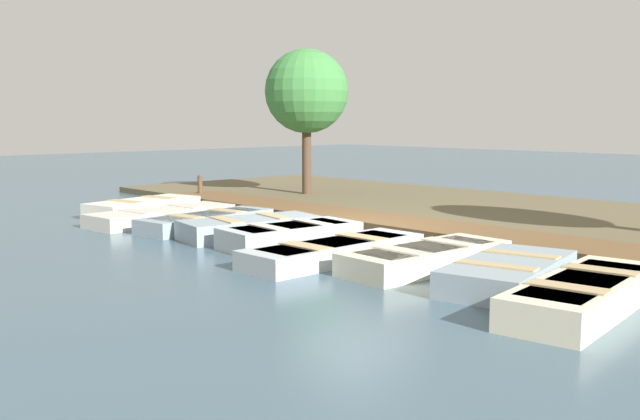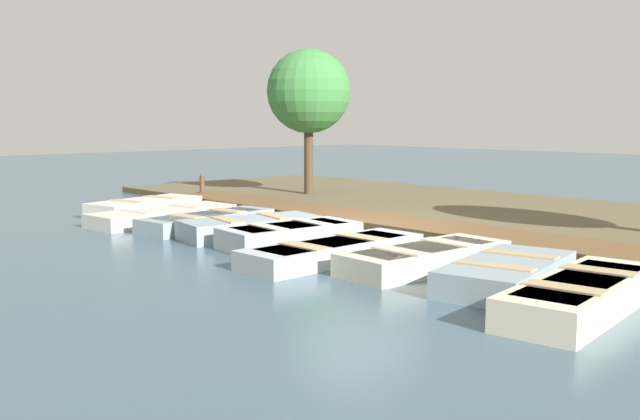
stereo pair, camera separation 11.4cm
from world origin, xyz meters
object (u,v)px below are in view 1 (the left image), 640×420
(rowboat_5, at_px, (334,251))
(rowboat_7, at_px, (509,273))
(rowboat_6, at_px, (426,257))
(rowboat_8, at_px, (585,294))
(rowboat_1, at_px, (162,215))
(rowboat_3, at_px, (250,227))
(rowboat_0, at_px, (143,207))
(rowboat_2, at_px, (207,221))
(rowboat_4, at_px, (291,235))
(mooring_post_near, at_px, (200,188))
(park_tree_far_left, at_px, (306,92))

(rowboat_5, distance_m, rowboat_7, 3.15)
(rowboat_6, relative_size, rowboat_8, 0.92)
(rowboat_1, height_order, rowboat_3, rowboat_3)
(rowboat_0, distance_m, rowboat_5, 7.68)
(rowboat_2, relative_size, rowboat_3, 1.11)
(rowboat_3, relative_size, rowboat_4, 1.08)
(rowboat_0, height_order, mooring_post_near, mooring_post_near)
(rowboat_8, bearing_deg, rowboat_1, -98.88)
(rowboat_4, bearing_deg, rowboat_0, -86.56)
(rowboat_6, bearing_deg, rowboat_1, -84.49)
(rowboat_5, xyz_separation_m, rowboat_6, (-0.63, 1.50, 0.02))
(rowboat_1, relative_size, rowboat_2, 1.10)
(rowboat_2, bearing_deg, rowboat_8, 80.39)
(rowboat_5, relative_size, mooring_post_near, 4.25)
(mooring_post_near, distance_m, park_tree_far_left, 4.28)
(rowboat_3, relative_size, rowboat_7, 1.04)
(rowboat_1, bearing_deg, rowboat_4, 86.00)
(rowboat_6, bearing_deg, rowboat_4, -82.98)
(rowboat_5, distance_m, mooring_post_near, 9.48)
(rowboat_6, height_order, rowboat_7, rowboat_7)
(mooring_post_near, bearing_deg, rowboat_6, 76.38)
(rowboat_3, bearing_deg, park_tree_far_left, -131.11)
(rowboat_3, bearing_deg, rowboat_6, 102.47)
(rowboat_3, height_order, rowboat_5, rowboat_3)
(rowboat_7, distance_m, rowboat_8, 1.48)
(rowboat_2, relative_size, rowboat_4, 1.19)
(rowboat_0, bearing_deg, rowboat_2, 74.51)
(rowboat_0, xyz_separation_m, rowboat_2, (0.12, 3.04, -0.03))
(rowboat_3, relative_size, park_tree_far_left, 0.67)
(rowboat_4, xyz_separation_m, rowboat_8, (0.30, 6.13, -0.00))
(rowboat_1, height_order, rowboat_6, rowboat_6)
(park_tree_far_left, bearing_deg, rowboat_7, 62.62)
(rowboat_1, relative_size, rowboat_5, 1.03)
(rowboat_3, height_order, park_tree_far_left, park_tree_far_left)
(rowboat_2, height_order, rowboat_4, rowboat_4)
(rowboat_2, bearing_deg, rowboat_1, -88.34)
(rowboat_0, height_order, rowboat_5, rowboat_0)
(park_tree_far_left, bearing_deg, rowboat_1, 12.23)
(rowboat_4, distance_m, rowboat_7, 4.72)
(rowboat_5, relative_size, rowboat_6, 1.13)
(park_tree_far_left, bearing_deg, rowboat_3, 38.51)
(rowboat_8, bearing_deg, mooring_post_near, -110.98)
(rowboat_0, distance_m, rowboat_1, 1.56)
(rowboat_3, xyz_separation_m, rowboat_6, (-0.16, 4.50, -0.01))
(mooring_post_near, bearing_deg, rowboat_5, 70.50)
(park_tree_far_left, bearing_deg, rowboat_2, 26.67)
(rowboat_2, bearing_deg, rowboat_6, 84.29)
(rowboat_0, height_order, rowboat_6, rowboat_0)
(rowboat_1, distance_m, rowboat_5, 6.15)
(rowboat_8, relative_size, mooring_post_near, 4.07)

